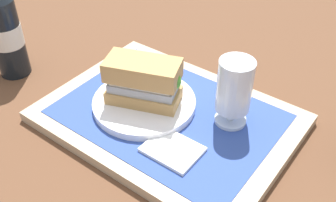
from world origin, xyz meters
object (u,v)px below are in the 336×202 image
at_px(sandwich, 145,81).
at_px(beer_glass, 234,89).
at_px(plate, 144,103).
at_px(second_bottle, 4,29).

relative_size(sandwich, beer_glass, 1.15).
relative_size(plate, sandwich, 1.32).
bearing_deg(plate, beer_glass, 21.63).
xyz_separation_m(beer_glass, second_bottle, (-0.46, -0.12, 0.01)).
bearing_deg(beer_glass, plate, -158.37).
bearing_deg(second_bottle, plate, 10.37).
bearing_deg(sandwich, beer_glass, 0.94).
distance_m(plate, beer_glass, 0.17).
distance_m(plate, second_bottle, 0.33).
xyz_separation_m(plate, beer_glass, (0.15, 0.06, 0.06)).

